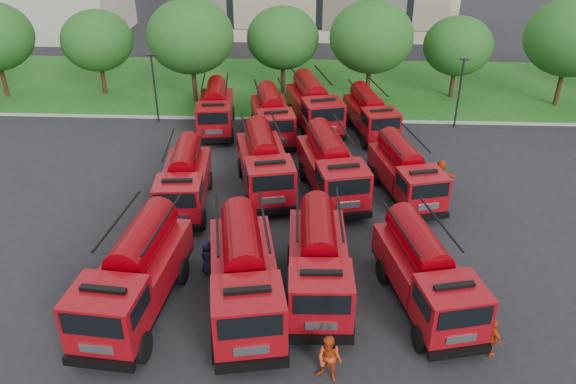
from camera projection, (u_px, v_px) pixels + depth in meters
The scene contains 28 objects.
ground at pixel (276, 261), 26.81m from camera, with size 140.00×140.00×0.00m, color black.
lawn at pixel (296, 85), 49.46m from camera, with size 70.00×16.00×0.12m, color #134612.
curb at pixel (292, 120), 42.39m from camera, with size 70.00×0.30×0.14m, color gray.
tree_1 at pixel (97, 41), 45.33m from camera, with size 5.71×5.71×6.98m.
tree_2 at pixel (190, 36), 43.29m from camera, with size 6.72×6.72×8.22m.
tree_3 at pixel (283, 38), 45.50m from camera, with size 5.88×5.88×7.19m.
tree_4 at pixel (371, 37), 43.63m from camera, with size 6.55×6.55×8.01m.
tree_5 at pixel (458, 46), 44.63m from camera, with size 5.46×5.46×6.68m.
tree_6 at pixel (571, 37), 42.43m from camera, with size 6.89×6.89×8.42m.
lamp_post_0 at pixel (154, 84), 40.82m from camera, with size 0.60×0.25×5.11m.
lamp_post_1 at pixel (460, 89), 39.89m from camera, with size 0.60×0.25×5.11m.
fire_truck_0 at pixel (135, 274), 23.01m from camera, with size 3.41×7.94×3.51m.
fire_truck_1 at pixel (244, 275), 22.97m from camera, with size 3.99×8.10×3.53m.
fire_truck_2 at pixel (318, 261), 24.01m from camera, with size 2.88×7.36×3.31m.
fire_truck_3 at pixel (426, 273), 23.34m from camera, with size 3.99×7.45×3.23m.
fire_truck_4 at pixel (184, 179), 30.72m from camera, with size 3.01×7.07×3.13m.
fire_truck_5 at pixel (264, 163), 32.24m from camera, with size 4.06×7.73×3.35m.
fire_truck_6 at pixel (331, 166), 31.80m from camera, with size 4.19×7.83×3.39m.
fire_truck_7 at pixel (405, 172), 31.60m from camera, with size 3.86×7.08×3.06m.
fire_truck_8 at pixel (216, 109), 40.25m from camera, with size 3.13×7.05×3.11m.
fire_truck_9 at pixel (272, 116), 38.93m from camera, with size 3.67×7.27×3.16m.
fire_truck_10 at pixel (314, 105), 40.44m from camera, with size 4.44×7.98×3.45m.
fire_truck_11 at pixel (370, 114), 39.47m from camera, with size 3.69×6.93×3.00m.
firefighter_1 at pixel (328, 378), 20.48m from camera, with size 0.95×0.52×1.96m, color #B5350D.
firefighter_2 at pixel (488, 354), 21.54m from camera, with size 0.96×0.54×1.63m, color #B5350D.
firefighter_3 at pixel (425, 343), 22.07m from camera, with size 1.08×0.55×1.66m, color black.
firefighter_4 at pixel (209, 273), 25.98m from camera, with size 0.85×0.55×1.73m, color black.
firefighter_5 at pixel (438, 189), 32.97m from camera, with size 1.77×0.76×1.91m, color #B5350D.
Camera 1 is at (1.65, -21.75, 15.94)m, focal length 35.00 mm.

